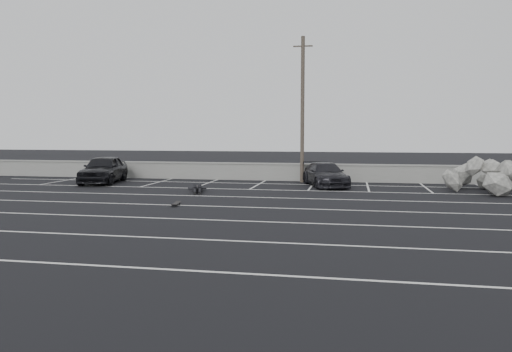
% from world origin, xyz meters
% --- Properties ---
extents(ground, '(120.00, 120.00, 0.00)m').
position_xyz_m(ground, '(0.00, 0.00, 0.00)').
color(ground, black).
rests_on(ground, ground).
extents(seawall, '(50.00, 0.45, 1.06)m').
position_xyz_m(seawall, '(0.00, 14.00, 0.55)').
color(seawall, gray).
rests_on(seawall, ground).
extents(stall_lines, '(36.00, 20.05, 0.01)m').
position_xyz_m(stall_lines, '(-0.08, 4.41, 0.00)').
color(stall_lines, silver).
rests_on(stall_lines, ground).
extents(car_left, '(2.72, 4.97, 1.60)m').
position_xyz_m(car_left, '(-10.94, 10.62, 0.80)').
color(car_left, black).
rests_on(car_left, ground).
extents(car_right, '(3.10, 4.76, 1.28)m').
position_xyz_m(car_right, '(1.73, 11.32, 0.64)').
color(car_right, black).
rests_on(car_right, ground).
extents(utility_pole, '(1.12, 0.22, 8.40)m').
position_xyz_m(utility_pole, '(0.27, 13.20, 4.26)').
color(utility_pole, '#4C4238').
rests_on(utility_pole, ground).
extents(trash_bin, '(0.78, 0.78, 1.01)m').
position_xyz_m(trash_bin, '(1.83, 13.36, 0.51)').
color(trash_bin, '#232325').
rests_on(trash_bin, ground).
extents(riprap_pile, '(5.67, 4.97, 1.38)m').
position_xyz_m(riprap_pile, '(10.59, 9.78, 0.54)').
color(riprap_pile, '#A7A59C').
rests_on(riprap_pile, ground).
extents(person, '(2.36, 2.96, 0.48)m').
position_xyz_m(person, '(-4.33, 7.57, 0.24)').
color(person, black).
rests_on(person, ground).
extents(skateboard, '(0.31, 0.82, 0.10)m').
position_xyz_m(skateboard, '(-3.73, 2.89, 0.07)').
color(skateboard, black).
rests_on(skateboard, ground).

